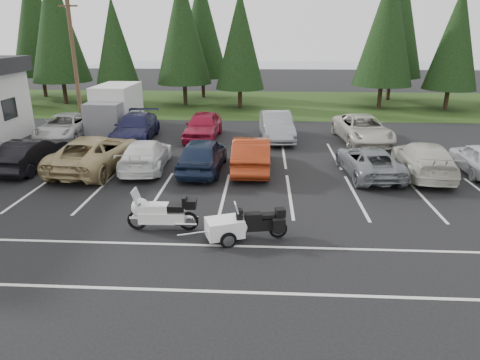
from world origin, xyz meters
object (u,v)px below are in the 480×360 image
at_px(car_near_7, 424,159).
at_px(car_far_4, 362,129).
at_px(car_near_6, 369,161).
at_px(adventure_motorcycle, 257,220).
at_px(utility_pole, 74,59).
at_px(car_far_0, 65,126).
at_px(car_near_1, 31,154).
at_px(car_near_5, 252,154).
at_px(car_near_2, 96,153).
at_px(car_near_3, 146,155).
at_px(touring_motorcycle, 162,210).
at_px(box_truck, 113,109).
at_px(car_far_1, 136,128).
at_px(car_far_3, 276,126).
at_px(car_far_2, 203,126).
at_px(car_near_4, 203,154).
at_px(cargo_trailer, 225,230).

xyz_separation_m(car_near_7, car_far_4, (-1.52, 6.13, 0.02)).
relative_size(car_near_6, adventure_motorcycle, 2.19).
height_order(utility_pole, car_far_0, utility_pole).
xyz_separation_m(car_near_1, car_near_5, (10.68, 0.44, 0.07)).
height_order(car_near_2, car_near_6, car_near_2).
bearing_deg(car_near_3, car_far_4, -156.31).
xyz_separation_m(car_near_3, touring_motorcycle, (2.33, -6.66, 0.03)).
bearing_deg(car_far_4, adventure_motorcycle, -120.70).
height_order(box_truck, adventure_motorcycle, box_truck).
height_order(car_far_1, car_far_3, car_far_3).
relative_size(car_far_0, car_far_3, 1.05).
relative_size(box_truck, car_near_1, 1.24).
distance_m(utility_pole, car_near_1, 9.09).
bearing_deg(adventure_motorcycle, car_far_1, 110.22).
distance_m(car_near_5, touring_motorcycle, 7.33).
relative_size(car_near_1, touring_motorcycle, 1.69).
distance_m(car_near_1, car_far_2, 9.93).
distance_m(car_near_4, cargo_trailer, 7.37).
height_order(car_near_3, car_near_5, car_near_5).
bearing_deg(car_near_4, car_near_2, 2.33).
relative_size(car_far_4, cargo_trailer, 3.35).
bearing_deg(car_near_3, cargo_trailer, 117.92).
xyz_separation_m(car_near_2, adventure_motorcycle, (7.92, -6.97, -0.16)).
height_order(car_near_5, car_far_0, car_near_5).
xyz_separation_m(car_near_1, cargo_trailer, (10.04, -7.02, -0.36)).
distance_m(box_truck, car_near_2, 8.77).
bearing_deg(car_near_5, car_far_2, -62.38).
bearing_deg(car_near_3, car_near_4, 172.61).
bearing_deg(car_near_2, car_near_7, -174.52).
bearing_deg(touring_motorcycle, car_far_4, 52.65).
xyz_separation_m(box_truck, car_near_5, (9.53, -8.20, -0.63)).
bearing_deg(utility_pole, car_far_2, -10.96).
bearing_deg(car_far_2, cargo_trailer, -76.94).
xyz_separation_m(car_far_1, car_far_4, (13.74, 0.45, -0.01)).
bearing_deg(box_truck, cargo_trailer, -60.44).
height_order(car_near_4, car_near_5, car_near_4).
distance_m(car_far_0, car_far_2, 8.63).
height_order(touring_motorcycle, cargo_trailer, touring_motorcycle).
distance_m(car_near_1, car_near_5, 10.69).
bearing_deg(car_near_6, car_near_1, -5.37).
bearing_deg(car_far_2, car_far_1, -168.25).
bearing_deg(car_near_7, car_near_5, 3.38).
xyz_separation_m(utility_pole, car_near_5, (11.53, -7.70, -3.88)).
relative_size(car_near_3, car_far_1, 0.90).
xyz_separation_m(car_near_4, car_far_0, (-9.49, 6.09, -0.08)).
bearing_deg(car_far_3, cargo_trailer, -103.66).
xyz_separation_m(car_far_0, touring_motorcycle, (9.01, -12.56, 0.01)).
height_order(box_truck, cargo_trailer, box_truck).
distance_m(car_far_0, car_far_4, 18.32).
relative_size(car_far_1, adventure_motorcycle, 2.48).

